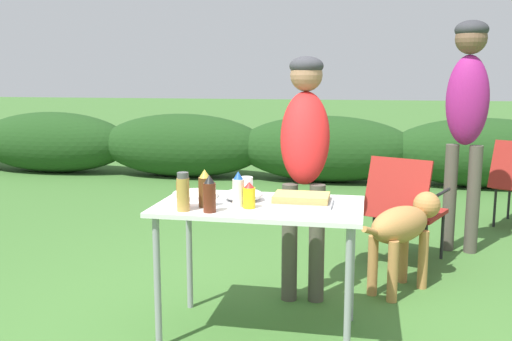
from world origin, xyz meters
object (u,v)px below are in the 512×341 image
paper_cup_stack (246,186)px  spice_jar (183,192)px  camp_chair_near_hedge (405,205)px  folding_table (260,218)px  standing_person_with_beanie (305,145)px  mayo_bottle (238,190)px  beer_bottle (205,189)px  bbq_sauce_bottle (210,195)px  mixing_bowl (243,195)px  food_tray (301,200)px  dog (404,227)px  plate_stack (195,195)px  mustard_bottle (249,196)px  standing_person_in_gray_fleece (467,105)px

paper_cup_stack → spice_jar: spice_jar is taller
camp_chair_near_hedge → folding_table: bearing=-98.4°
standing_person_with_beanie → mayo_bottle: bearing=-115.4°
beer_bottle → bbq_sauce_bottle: 0.12m
bbq_sauce_bottle → camp_chair_near_hedge: bbq_sauce_bottle is taller
mixing_bowl → spice_jar: size_ratio=1.10×
standing_person_with_beanie → bbq_sauce_bottle: bearing=-118.7°
food_tray → dog: bearing=53.3°
standing_person_with_beanie → beer_bottle: bearing=-125.1°
food_tray → mixing_bowl: bearing=172.8°
plate_stack → mustard_bottle: bearing=-30.5°
camp_chair_near_hedge → mustard_bottle: bearing=-97.6°
plate_stack → beer_bottle: beer_bottle is taller
bbq_sauce_bottle → plate_stack: bearing=118.2°
folding_table → standing_person_in_gray_fleece: standing_person_in_gray_fleece is taller
beer_bottle → mayo_bottle: (0.17, 0.04, -0.01)m
spice_jar → dog: bearing=42.3°
dog → plate_stack: bearing=-112.4°
paper_cup_stack → mayo_bottle: size_ratio=0.54×
mustard_bottle → standing_person_with_beanie: 0.79m
mustard_bottle → beer_bottle: size_ratio=0.69×
mustard_bottle → spice_jar: bearing=-158.2°
mixing_bowl → paper_cup_stack: paper_cup_stack is taller
food_tray → mayo_bottle: 0.35m
beer_bottle → spice_jar: size_ratio=1.00×
folding_table → beer_bottle: (-0.27, -0.12, 0.17)m
beer_bottle → dog: size_ratio=0.28×
paper_cup_stack → beer_bottle: bearing=-112.5°
spice_jar → camp_chair_near_hedge: 2.02m
mayo_bottle → spice_jar: (-0.25, -0.15, 0.01)m
mixing_bowl → mustard_bottle: mustard_bottle is taller
folding_table → plate_stack: (-0.39, 0.11, 0.09)m
dog → camp_chair_near_hedge: bearing=123.2°
mayo_bottle → folding_table: bearing=39.0°
paper_cup_stack → spice_jar: bearing=-116.2°
beer_bottle → standing_person_in_gray_fleece: size_ratio=0.11×
spice_jar → standing_person_with_beanie: size_ratio=0.13×
beer_bottle → standing_person_with_beanie: (0.44, 0.76, 0.15)m
dog → mustard_bottle: bearing=-95.6°
mustard_bottle → beer_bottle: 0.24m
folding_table → plate_stack: plate_stack is taller
mixing_bowl → standing_person_with_beanie: 0.66m
mixing_bowl → mayo_bottle: (0.01, -0.16, 0.06)m
paper_cup_stack → mixing_bowl: bearing=-83.2°
plate_stack → spice_jar: spice_jar is taller
standing_person_in_gray_fleece → dog: standing_person_in_gray_fleece is taller
bbq_sauce_bottle → dog: 1.53m
food_tray → standing_person_in_gray_fleece: 2.12m
bbq_sauce_bottle → beer_bottle: bearing=117.2°
beer_bottle → camp_chair_near_hedge: (1.12, 1.47, -0.37)m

